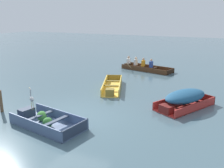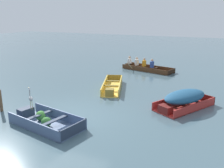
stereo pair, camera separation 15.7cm
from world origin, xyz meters
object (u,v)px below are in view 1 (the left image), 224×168
(heron_on_dinghy, at_px, (32,98))
(mooring_post, at_px, (1,101))
(rowboat_dark_varnish_with_crew, at_px, (144,67))
(skiff_red_near_moored, at_px, (185,98))
(skiff_yellow_mid_moored, at_px, (112,87))
(dinghy_slate_blue_foreground, at_px, (45,121))

(heron_on_dinghy, height_order, mooring_post, heron_on_dinghy)
(rowboat_dark_varnish_with_crew, relative_size, mooring_post, 4.21)
(rowboat_dark_varnish_with_crew, bearing_deg, skiff_red_near_moored, -58.61)
(skiff_yellow_mid_moored, bearing_deg, rowboat_dark_varnish_with_crew, 90.07)
(dinghy_slate_blue_foreground, xyz_separation_m, heron_on_dinghy, (-0.71, 0.17, 0.72))
(dinghy_slate_blue_foreground, bearing_deg, heron_on_dinghy, 166.25)
(dinghy_slate_blue_foreground, xyz_separation_m, skiff_red_near_moored, (4.33, 4.05, 0.27))
(dinghy_slate_blue_foreground, distance_m, heron_on_dinghy, 1.03)
(dinghy_slate_blue_foreground, height_order, skiff_red_near_moored, skiff_red_near_moored)
(skiff_red_near_moored, xyz_separation_m, heron_on_dinghy, (-5.04, -3.88, 0.45))
(skiff_yellow_mid_moored, bearing_deg, mooring_post, -119.37)
(skiff_red_near_moored, height_order, skiff_yellow_mid_moored, skiff_red_near_moored)
(dinghy_slate_blue_foreground, distance_m, mooring_post, 2.53)
(dinghy_slate_blue_foreground, relative_size, skiff_yellow_mid_moored, 0.90)
(skiff_red_near_moored, height_order, mooring_post, mooring_post)
(skiff_red_near_moored, bearing_deg, dinghy_slate_blue_foreground, -136.88)
(skiff_yellow_mid_moored, bearing_deg, skiff_red_near_moored, -15.76)
(rowboat_dark_varnish_with_crew, height_order, mooring_post, mooring_post)
(skiff_yellow_mid_moored, xyz_separation_m, heron_on_dinghy, (-0.99, -5.02, 0.74))
(skiff_red_near_moored, height_order, heron_on_dinghy, heron_on_dinghy)
(rowboat_dark_varnish_with_crew, relative_size, heron_on_dinghy, 4.69)
(heron_on_dinghy, bearing_deg, skiff_yellow_mid_moored, 78.82)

